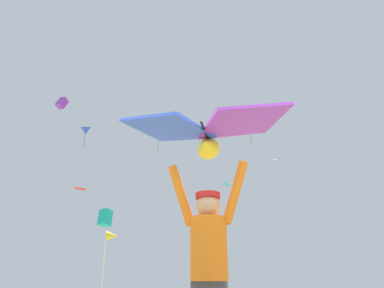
{
  "coord_description": "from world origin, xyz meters",
  "views": [
    {
      "loc": [
        -0.54,
        -2.93,
        0.75
      ],
      "look_at": [
        0.03,
        1.5,
        2.65
      ],
      "focal_mm": 32.32,
      "sensor_mm": 36.0,
      "label": 1
    }
  ],
  "objects_px": {
    "distant_kite_green_high_right": "(158,135)",
    "distant_kite_orange_high_left": "(250,126)",
    "distant_kite_blue_low_right": "(86,131)",
    "distant_kite_teal_low_left": "(227,184)",
    "kite_flyer_person": "(209,267)",
    "held_stunt_kite": "(206,130)",
    "distant_kite_red_far_center": "(80,188)",
    "marker_flag": "(110,243)",
    "distant_kite_purple_overhead_distant": "(62,103)",
    "distant_kite_teal_mid_left": "(274,160)",
    "distant_kite_teal_mid_right": "(105,218)"
  },
  "relations": [
    {
      "from": "distant_kite_green_high_right",
      "to": "distant_kite_orange_high_left",
      "type": "distance_m",
      "value": 11.48
    },
    {
      "from": "distant_kite_blue_low_right",
      "to": "distant_kite_teal_low_left",
      "type": "relative_size",
      "value": 3.14
    },
    {
      "from": "kite_flyer_person",
      "to": "distant_kite_green_high_right",
      "type": "xyz_separation_m",
      "value": [
        -0.03,
        23.07,
        11.68
      ]
    },
    {
      "from": "distant_kite_green_high_right",
      "to": "held_stunt_kite",
      "type": "bearing_deg",
      "value": -89.99
    },
    {
      "from": "distant_kite_red_far_center",
      "to": "marker_flag",
      "type": "height_order",
      "value": "distant_kite_red_far_center"
    },
    {
      "from": "distant_kite_blue_low_right",
      "to": "distant_kite_green_high_right",
      "type": "bearing_deg",
      "value": -54.53
    },
    {
      "from": "kite_flyer_person",
      "to": "distant_kite_purple_overhead_distant",
      "type": "bearing_deg",
      "value": 109.57
    },
    {
      "from": "distant_kite_purple_overhead_distant",
      "to": "distant_kite_red_far_center",
      "type": "bearing_deg",
      "value": 51.84
    },
    {
      "from": "held_stunt_kite",
      "to": "distant_kite_green_high_right",
      "type": "relative_size",
      "value": 0.89
    },
    {
      "from": "distant_kite_orange_high_left",
      "to": "distant_kite_teal_mid_left",
      "type": "bearing_deg",
      "value": -89.55
    },
    {
      "from": "distant_kite_green_high_right",
      "to": "distant_kite_blue_low_right",
      "type": "xyz_separation_m",
      "value": [
        -8.26,
        11.6,
        5.34
      ]
    },
    {
      "from": "distant_kite_teal_mid_right",
      "to": "distant_kite_red_far_center",
      "type": "relative_size",
      "value": 0.76
    },
    {
      "from": "kite_flyer_person",
      "to": "distant_kite_teal_mid_left",
      "type": "distance_m",
      "value": 26.32
    },
    {
      "from": "kite_flyer_person",
      "to": "distant_kite_teal_mid_left",
      "type": "bearing_deg",
      "value": 66.9
    },
    {
      "from": "distant_kite_red_far_center",
      "to": "marker_flag",
      "type": "relative_size",
      "value": 0.57
    },
    {
      "from": "held_stunt_kite",
      "to": "distant_kite_teal_mid_left",
      "type": "relative_size",
      "value": 2.47
    },
    {
      "from": "distant_kite_teal_low_left",
      "to": "distant_kite_red_far_center",
      "type": "relative_size",
      "value": 0.75
    },
    {
      "from": "distant_kite_orange_high_left",
      "to": "distant_kite_green_high_right",
      "type": "bearing_deg",
      "value": -152.3
    },
    {
      "from": "distant_kite_orange_high_left",
      "to": "distant_kite_blue_low_right",
      "type": "bearing_deg",
      "value": 159.78
    },
    {
      "from": "distant_kite_purple_overhead_distant",
      "to": "distant_kite_teal_low_left",
      "type": "bearing_deg",
      "value": 26.44
    },
    {
      "from": "distant_kite_orange_high_left",
      "to": "marker_flag",
      "type": "bearing_deg",
      "value": -116.44
    },
    {
      "from": "distant_kite_teal_mid_left",
      "to": "distant_kite_teal_low_left",
      "type": "distance_m",
      "value": 7.45
    },
    {
      "from": "distant_kite_red_far_center",
      "to": "marker_flag",
      "type": "distance_m",
      "value": 20.04
    },
    {
      "from": "kite_flyer_person",
      "to": "distant_kite_orange_high_left",
      "type": "xyz_separation_m",
      "value": [
        9.55,
        28.09,
        15.53
      ]
    },
    {
      "from": "distant_kite_teal_mid_right",
      "to": "marker_flag",
      "type": "height_order",
      "value": "distant_kite_teal_mid_right"
    },
    {
      "from": "distant_kite_teal_mid_right",
      "to": "marker_flag",
      "type": "relative_size",
      "value": 0.43
    },
    {
      "from": "kite_flyer_person",
      "to": "distant_kite_teal_low_left",
      "type": "height_order",
      "value": "distant_kite_teal_low_left"
    },
    {
      "from": "distant_kite_orange_high_left",
      "to": "marker_flag",
      "type": "xyz_separation_m",
      "value": [
        -11.02,
        -22.15,
        -14.62
      ]
    },
    {
      "from": "distant_kite_green_high_right",
      "to": "marker_flag",
      "type": "bearing_deg",
      "value": -94.81
    },
    {
      "from": "distant_kite_orange_high_left",
      "to": "distant_kite_red_far_center",
      "type": "xyz_separation_m",
      "value": [
        -15.55,
        -3.7,
        -8.24
      ]
    },
    {
      "from": "distant_kite_teal_low_left",
      "to": "distant_kite_teal_mid_right",
      "type": "xyz_separation_m",
      "value": [
        -9.92,
        -14.67,
        -6.43
      ]
    },
    {
      "from": "held_stunt_kite",
      "to": "distant_kite_red_far_center",
      "type": "xyz_separation_m",
      "value": [
        -5.98,
        24.46,
        5.98
      ]
    },
    {
      "from": "distant_kite_green_high_right",
      "to": "distant_kite_teal_low_left",
      "type": "bearing_deg",
      "value": 41.82
    },
    {
      "from": "distant_kite_green_high_right",
      "to": "distant_kite_blue_low_right",
      "type": "height_order",
      "value": "distant_kite_blue_low_right"
    },
    {
      "from": "distant_kite_teal_mid_left",
      "to": "distant_kite_orange_high_left",
      "type": "distance_m",
      "value": 8.05
    },
    {
      "from": "kite_flyer_person",
      "to": "marker_flag",
      "type": "height_order",
      "value": "marker_flag"
    },
    {
      "from": "held_stunt_kite",
      "to": "distant_kite_orange_high_left",
      "type": "distance_m",
      "value": 32.96
    },
    {
      "from": "distant_kite_green_high_right",
      "to": "distant_kite_orange_high_left",
      "type": "relative_size",
      "value": 0.75
    },
    {
      "from": "distant_kite_teal_mid_left",
      "to": "distant_kite_purple_overhead_distant",
      "type": "distance_m",
      "value": 17.86
    },
    {
      "from": "kite_flyer_person",
      "to": "marker_flag",
      "type": "distance_m",
      "value": 6.19
    },
    {
      "from": "distant_kite_teal_mid_right",
      "to": "distant_kite_red_far_center",
      "type": "height_order",
      "value": "distant_kite_red_far_center"
    },
    {
      "from": "kite_flyer_person",
      "to": "held_stunt_kite",
      "type": "height_order",
      "value": "held_stunt_kite"
    },
    {
      "from": "distant_kite_teal_low_left",
      "to": "distant_kite_purple_overhead_distant",
      "type": "height_order",
      "value": "distant_kite_purple_overhead_distant"
    },
    {
      "from": "distant_kite_teal_low_left",
      "to": "held_stunt_kite",
      "type": "bearing_deg",
      "value": -103.72
    },
    {
      "from": "held_stunt_kite",
      "to": "distant_kite_green_high_right",
      "type": "bearing_deg",
      "value": 90.01
    },
    {
      "from": "distant_kite_purple_overhead_distant",
      "to": "distant_kite_green_high_right",
      "type": "bearing_deg",
      "value": 7.37
    },
    {
      "from": "distant_kite_green_high_right",
      "to": "distant_kite_red_far_center",
      "type": "height_order",
      "value": "distant_kite_green_high_right"
    },
    {
      "from": "held_stunt_kite",
      "to": "distant_kite_purple_overhead_distant",
      "type": "xyz_separation_m",
      "value": [
        -7.82,
        22.12,
        12.29
      ]
    },
    {
      "from": "distant_kite_green_high_right",
      "to": "distant_kite_teal_mid_left",
      "type": "xyz_separation_m",
      "value": [
        9.62,
        -0.58,
        -1.91
      ]
    },
    {
      "from": "kite_flyer_person",
      "to": "held_stunt_kite",
      "type": "xyz_separation_m",
      "value": [
        -0.02,
        -0.07,
        1.32
      ]
    }
  ]
}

